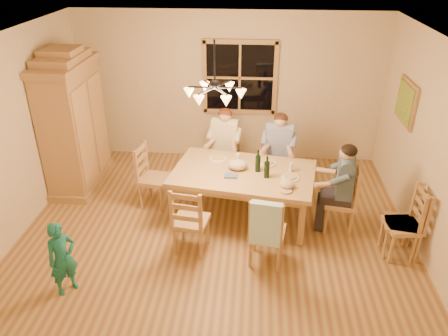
# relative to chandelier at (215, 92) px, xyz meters

# --- Properties ---
(floor) EXTENTS (5.50, 5.50, 0.00)m
(floor) POSITION_rel_chandelier_xyz_m (0.00, 0.00, -2.08)
(floor) COLOR brown
(floor) RESTS_ON ground
(ceiling) EXTENTS (5.50, 5.00, 0.02)m
(ceiling) POSITION_rel_chandelier_xyz_m (0.00, 0.00, 0.62)
(ceiling) COLOR white
(ceiling) RESTS_ON wall_back
(wall_back) EXTENTS (5.50, 0.02, 2.70)m
(wall_back) POSITION_rel_chandelier_xyz_m (0.00, 2.50, -0.73)
(wall_back) COLOR beige
(wall_back) RESTS_ON floor
(wall_left) EXTENTS (0.02, 5.00, 2.70)m
(wall_left) POSITION_rel_chandelier_xyz_m (-2.75, 0.00, -0.73)
(wall_left) COLOR beige
(wall_left) RESTS_ON floor
(wall_right) EXTENTS (0.02, 5.00, 2.70)m
(wall_right) POSITION_rel_chandelier_xyz_m (2.75, 0.00, -0.73)
(wall_right) COLOR beige
(wall_right) RESTS_ON floor
(window) EXTENTS (1.30, 0.06, 1.30)m
(window) POSITION_rel_chandelier_xyz_m (0.20, 2.47, -0.53)
(window) COLOR black
(window) RESTS_ON wall_back
(painting) EXTENTS (0.06, 0.78, 0.64)m
(painting) POSITION_rel_chandelier_xyz_m (2.71, 1.20, -0.48)
(painting) COLOR #A77B48
(painting) RESTS_ON wall_right
(chandelier) EXTENTS (0.77, 0.68, 0.71)m
(chandelier) POSITION_rel_chandelier_xyz_m (0.00, 0.00, 0.00)
(chandelier) COLOR black
(chandelier) RESTS_ON ceiling
(armoire) EXTENTS (0.66, 1.40, 2.30)m
(armoire) POSITION_rel_chandelier_xyz_m (-2.42, 1.22, -1.02)
(armoire) COLOR #A77B48
(armoire) RESTS_ON floor
(dining_table) EXTENTS (2.19, 1.54, 0.76)m
(dining_table) POSITION_rel_chandelier_xyz_m (0.36, 0.42, -1.41)
(dining_table) COLOR #AE854D
(dining_table) RESTS_ON floor
(chair_far_left) EXTENTS (0.50, 0.48, 0.99)m
(chair_far_left) POSITION_rel_chandelier_xyz_m (0.02, 1.44, -1.77)
(chair_far_left) COLOR #A57848
(chair_far_left) RESTS_ON floor
(chair_far_right) EXTENTS (0.50, 0.48, 0.99)m
(chair_far_right) POSITION_rel_chandelier_xyz_m (0.90, 1.30, -1.77)
(chair_far_right) COLOR #A57848
(chair_far_right) RESTS_ON floor
(chair_near_left) EXTENTS (0.50, 0.48, 0.99)m
(chair_near_left) POSITION_rel_chandelier_xyz_m (-0.29, -0.44, -1.77)
(chair_near_left) COLOR #A57848
(chair_near_left) RESTS_ON floor
(chair_near_right) EXTENTS (0.50, 0.48, 0.99)m
(chair_near_right) POSITION_rel_chandelier_xyz_m (0.71, -0.60, -1.77)
(chair_near_right) COLOR #A57848
(chair_near_right) RESTS_ON floor
(chair_end_left) EXTENTS (0.48, 0.50, 0.99)m
(chair_end_left) POSITION_rel_chandelier_xyz_m (-1.02, 0.65, -1.77)
(chair_end_left) COLOR #A57848
(chair_end_left) RESTS_ON floor
(chair_end_right) EXTENTS (0.48, 0.50, 0.99)m
(chair_end_right) POSITION_rel_chandelier_xyz_m (1.74, 0.20, -1.77)
(chair_end_right) COLOR #A57848
(chair_end_right) RESTS_ON floor
(adult_woman) EXTENTS (0.44, 0.48, 0.87)m
(adult_woman) POSITION_rel_chandelier_xyz_m (0.02, 1.44, -1.24)
(adult_woman) COLOR beige
(adult_woman) RESTS_ON floor
(adult_plaid_man) EXTENTS (0.44, 0.48, 0.87)m
(adult_plaid_man) POSITION_rel_chandelier_xyz_m (0.90, 1.30, -1.24)
(adult_plaid_man) COLOR #33468E
(adult_plaid_man) RESTS_ON floor
(adult_slate_man) EXTENTS (0.48, 0.44, 0.87)m
(adult_slate_man) POSITION_rel_chandelier_xyz_m (1.74, 0.20, -1.24)
(adult_slate_man) COLOR #455B6F
(adult_slate_man) RESTS_ON floor
(towel) EXTENTS (0.39, 0.16, 0.58)m
(towel) POSITION_rel_chandelier_xyz_m (0.68, -0.79, -1.38)
(towel) COLOR #B5E8F5
(towel) RESTS_ON chair_near_right
(wine_bottle_a) EXTENTS (0.08, 0.08, 0.33)m
(wine_bottle_a) POSITION_rel_chandelier_xyz_m (0.56, 0.45, -1.15)
(wine_bottle_a) COLOR black
(wine_bottle_a) RESTS_ON dining_table
(wine_bottle_b) EXTENTS (0.08, 0.08, 0.33)m
(wine_bottle_b) POSITION_rel_chandelier_xyz_m (0.69, 0.27, -1.15)
(wine_bottle_b) COLOR black
(wine_bottle_b) RESTS_ON dining_table
(plate_woman) EXTENTS (0.26, 0.26, 0.02)m
(plate_woman) POSITION_rel_chandelier_xyz_m (-0.04, 0.80, -1.31)
(plate_woman) COLOR white
(plate_woman) RESTS_ON dining_table
(plate_plaid) EXTENTS (0.26, 0.26, 0.02)m
(plate_plaid) POSITION_rel_chandelier_xyz_m (0.71, 0.70, -1.31)
(plate_plaid) COLOR white
(plate_plaid) RESTS_ON dining_table
(plate_slate) EXTENTS (0.26, 0.26, 0.02)m
(plate_slate) POSITION_rel_chandelier_xyz_m (1.02, 0.27, -1.31)
(plate_slate) COLOR white
(plate_slate) RESTS_ON dining_table
(wine_glass_a) EXTENTS (0.06, 0.06, 0.14)m
(wine_glass_a) POSITION_rel_chandelier_xyz_m (0.26, 0.71, -1.25)
(wine_glass_a) COLOR silver
(wine_glass_a) RESTS_ON dining_table
(wine_glass_b) EXTENTS (0.06, 0.06, 0.14)m
(wine_glass_b) POSITION_rel_chandelier_xyz_m (1.04, 0.48, -1.25)
(wine_glass_b) COLOR silver
(wine_glass_b) RESTS_ON dining_table
(cap) EXTENTS (0.20, 0.20, 0.11)m
(cap) POSITION_rel_chandelier_xyz_m (0.96, 0.00, -1.26)
(cap) COLOR #CCAA88
(cap) RESTS_ON dining_table
(napkin) EXTENTS (0.20, 0.17, 0.03)m
(napkin) POSITION_rel_chandelier_xyz_m (0.19, 0.25, -1.30)
(napkin) COLOR #4A6588
(napkin) RESTS_ON dining_table
(cloth_bundle) EXTENTS (0.28, 0.22, 0.15)m
(cloth_bundle) POSITION_rel_chandelier_xyz_m (0.27, 0.48, -1.24)
(cloth_bundle) COLOR tan
(cloth_bundle) RESTS_ON dining_table
(child) EXTENTS (0.39, 0.41, 0.94)m
(child) POSITION_rel_chandelier_xyz_m (-1.65, -1.33, -1.61)
(child) COLOR #19736D
(child) RESTS_ON floor
(chair_spare_front) EXTENTS (0.47, 0.49, 0.99)m
(chair_spare_front) POSITION_rel_chandelier_xyz_m (2.45, -0.33, -1.77)
(chair_spare_front) COLOR #A57848
(chair_spare_front) RESTS_ON floor
(chair_spare_back) EXTENTS (0.50, 0.51, 0.99)m
(chair_spare_back) POSITION_rel_chandelier_xyz_m (2.45, -0.29, -1.77)
(chair_spare_back) COLOR #A57848
(chair_spare_back) RESTS_ON floor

